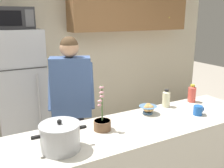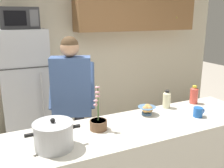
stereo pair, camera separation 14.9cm
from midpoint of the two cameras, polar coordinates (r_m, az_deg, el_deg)
The scene contains 10 objects.
back_wall_unit at distance 4.28m, azimuth -5.58°, elevation 9.47°, with size 6.00×0.48×2.60m.
refrigerator at distance 3.78m, azimuth -17.96°, elevation -1.28°, with size 0.64×0.68×1.71m.
microwave at distance 3.61m, azimuth -19.21°, elevation 13.93°, with size 0.48×0.37×0.28m.
person_near_pot at distance 2.78m, azimuth -7.60°, elevation -2.26°, with size 0.61×0.55×1.67m.
cooking_pot at distance 1.92m, azimuth -10.89°, elevation -11.38°, with size 0.41×0.30×0.24m.
coffee_mug at distance 2.63m, azimuth 20.49°, elevation -6.00°, with size 0.13×0.09×0.10m.
bread_bowl at distance 2.55m, azimuth 9.61°, elevation -5.73°, with size 0.18×0.18×0.10m.
bottle_near_edge at distance 2.99m, azimuth 19.45°, elevation -2.33°, with size 0.09×0.09×0.20m.
bottle_mid_counter at distance 2.76m, azimuth 13.80°, elevation -3.39°, with size 0.08×0.08×0.19m.
potted_orchid at distance 2.19m, azimuth -1.16°, elevation -8.74°, with size 0.15×0.15×0.40m.
Camera 2 is at (-1.12, -1.80, 1.87)m, focal length 40.36 mm.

